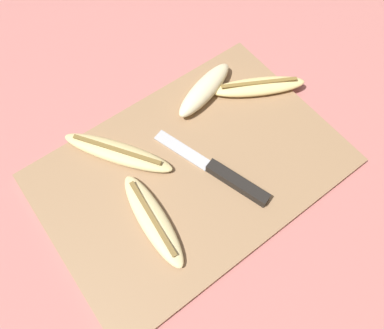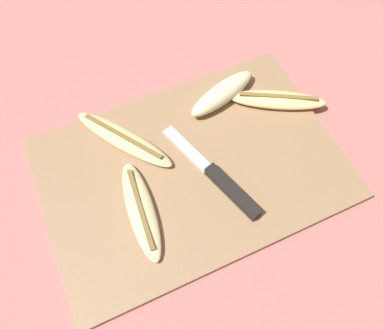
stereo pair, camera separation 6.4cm
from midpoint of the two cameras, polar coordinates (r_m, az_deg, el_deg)
The scene contains 7 objects.
ground_plane at distance 0.66m, azimuth -2.76°, elevation -1.14°, with size 4.00×4.00×0.00m, color #B76B66.
cutting_board at distance 0.65m, azimuth -2.79°, elevation -0.91°, with size 0.51×0.35×0.01m.
knife at distance 0.63m, azimuth 2.75°, elevation -2.27°, with size 0.09×0.22×0.02m.
banana_spotted_left at distance 0.67m, azimuth -13.97°, elevation 1.53°, with size 0.15×0.19×0.02m.
banana_pale_long at distance 0.72m, azimuth -0.65°, elevation 11.13°, with size 0.16×0.08×0.03m.
banana_mellow_near at distance 0.61m, azimuth -9.03°, elevation -8.59°, with size 0.06×0.18×0.02m.
banana_golden_short at distance 0.74m, azimuth 7.60°, elevation 11.48°, with size 0.18×0.12×0.02m.
Camera 1 is at (-0.18, -0.23, 0.59)m, focal length 35.00 mm.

